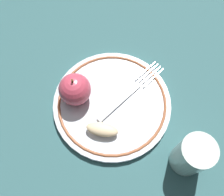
% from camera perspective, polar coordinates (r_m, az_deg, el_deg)
% --- Properties ---
extents(ground_plane, '(2.00, 2.00, 0.00)m').
position_cam_1_polar(ground_plane, '(0.54, -1.13, -0.06)').
color(ground_plane, '#2F5A5C').
extents(plate, '(0.25, 0.25, 0.02)m').
position_cam_1_polar(plate, '(0.53, -0.00, -1.23)').
color(plate, silver).
rests_on(plate, ground_plane).
extents(apple_red_whole, '(0.07, 0.07, 0.07)m').
position_cam_1_polar(apple_red_whole, '(0.50, -8.46, 1.95)').
color(apple_red_whole, '#CA4056').
rests_on(apple_red_whole, plate).
extents(apple_slice_front, '(0.07, 0.05, 0.02)m').
position_cam_1_polar(apple_slice_front, '(0.49, -2.25, -7.19)').
color(apple_slice_front, beige).
rests_on(apple_slice_front, plate).
extents(fork, '(0.17, 0.10, 0.00)m').
position_cam_1_polar(fork, '(0.53, 3.82, 1.13)').
color(fork, silver).
rests_on(fork, plate).
extents(drinking_glass, '(0.06, 0.06, 0.10)m').
position_cam_1_polar(drinking_glass, '(0.48, 17.76, -12.40)').
color(drinking_glass, silver).
rests_on(drinking_glass, ground_plane).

